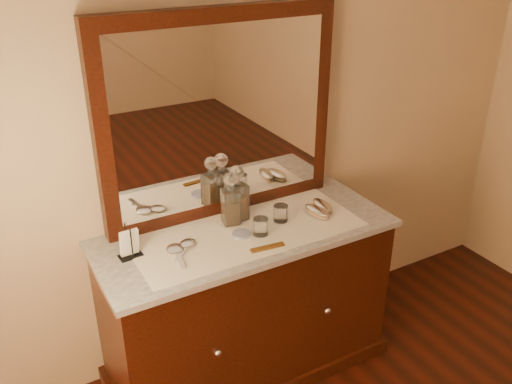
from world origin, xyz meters
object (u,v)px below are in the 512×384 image
comb (268,247)px  hand_mirror_outer (176,251)px  napkin_rack (129,244)px  pin_dish (241,234)px  dresser_cabinet (246,305)px  decanter_left (231,204)px  mirror_frame (220,116)px  hand_mirror_inner (187,246)px  brush_near (317,212)px  brush_far (323,206)px  decanter_right (237,199)px

comb → hand_mirror_outer: (-0.37, 0.17, 0.00)m
napkin_rack → pin_dish: bearing=-9.9°
dresser_cabinet → hand_mirror_outer: 0.58m
decanter_left → hand_mirror_outer: size_ratio=1.27×
mirror_frame → decanter_left: (-0.03, -0.15, -0.39)m
hand_mirror_outer → comb: bearing=-24.0°
hand_mirror_outer → hand_mirror_inner: 0.06m
hand_mirror_inner → brush_near: bearing=-3.8°
pin_dish → brush_far: bearing=2.2°
mirror_frame → brush_far: size_ratio=7.40×
decanter_right → hand_mirror_inner: bearing=-159.4°
decanter_left → hand_mirror_inner: bearing=-160.1°
napkin_rack → comb: bearing=-23.6°
napkin_rack → hand_mirror_outer: 0.21m
decanter_left → decanter_right: 0.05m
pin_dish → brush_far: size_ratio=0.54×
brush_far → hand_mirror_inner: (-0.74, 0.01, -0.01)m
mirror_frame → hand_mirror_inner: bearing=-141.0°
decanter_left → hand_mirror_outer: bearing=-160.0°
napkin_rack → hand_mirror_outer: (0.18, -0.08, -0.05)m
decanter_right → hand_mirror_inner: size_ratio=1.65×
comb → napkin_rack: napkin_rack is taller
comb → brush_far: brush_far is taller
brush_far → hand_mirror_inner: 0.74m
hand_mirror_outer → dresser_cabinet: bearing=3.8°
comb → decanter_right: bearing=94.3°
comb → brush_far: bearing=28.2°
comb → brush_near: (0.37, 0.14, 0.02)m
decanter_right → decanter_left: bearing=-155.5°
pin_dish → decanter_right: decanter_right is taller
napkin_rack → decanter_left: bearing=4.9°
pin_dish → hand_mirror_inner: bearing=172.9°
comb → hand_mirror_inner: size_ratio=0.94×
dresser_cabinet → brush_near: (0.38, -0.05, 0.47)m
napkin_rack → hand_mirror_outer: size_ratio=0.73×
napkin_rack → brush_far: size_ratio=0.95×
dresser_cabinet → hand_mirror_outer: (-0.36, -0.02, 0.45)m
dresser_cabinet → napkin_rack: (-0.55, 0.05, 0.50)m
brush_near → decanter_left: bearing=160.3°
dresser_cabinet → comb: bearing=-87.3°
decanter_right → brush_far: decanter_right is taller
comb → hand_mirror_outer: 0.41m
brush_near → pin_dish: bearing=178.3°
hand_mirror_outer → hand_mirror_inner: (0.06, 0.02, -0.00)m
hand_mirror_inner → brush_far: bearing=-1.1°
pin_dish → brush_near: brush_near is taller
comb → decanter_left: bearing=103.3°
mirror_frame → brush_near: (0.38, -0.29, -0.47)m
brush_near → dresser_cabinet: bearing=172.8°
hand_mirror_outer → hand_mirror_inner: size_ratio=1.22×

